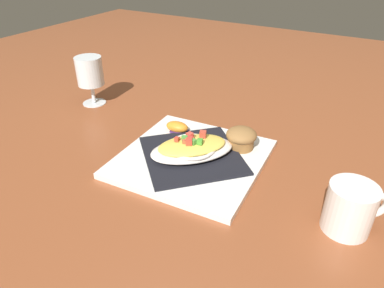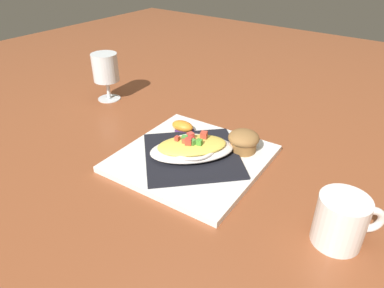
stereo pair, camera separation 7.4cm
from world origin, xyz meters
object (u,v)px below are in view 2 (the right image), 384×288
Objects in this scene: square_plate at (192,158)px; orange_garnish at (183,127)px; gratin_dish at (192,148)px; coffee_mug at (341,223)px; muffin at (244,141)px; stemmed_glass at (106,70)px.

square_plate is 4.56× the size of orange_garnish.
coffee_mug reaches higher than gratin_dish.
muffin is at bearing -27.91° from coffee_mug.
gratin_dish is at bearing -8.01° from coffee_mug.
coffee_mug reaches higher than orange_garnish.
stemmed_glass is (0.40, -0.12, 0.08)m from square_plate.
square_plate is at bearing 163.26° from stemmed_glass.
orange_garnish is 0.65× the size of coffee_mug.
gratin_dish is 2.97× the size of muffin.
stemmed_glass is at bearing -4.12° from muffin.
stemmed_glass reaches higher than gratin_dish.
orange_garnish is 0.43m from coffee_mug.
gratin_dish reaches higher than orange_garnish.
gratin_dish is at bearing 163.27° from stemmed_glass.
muffin is 1.05× the size of orange_garnish.
orange_garnish is at bearing -16.64° from coffee_mug.
orange_garnish is 0.32m from stemmed_glass.
muffin is at bearing -176.80° from orange_garnish.
gratin_dish is 0.11m from muffin.
stemmed_glass reaches higher than coffee_mug.
muffin reaches higher than square_plate.
stemmed_glass is at bearing -12.89° from coffee_mug.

